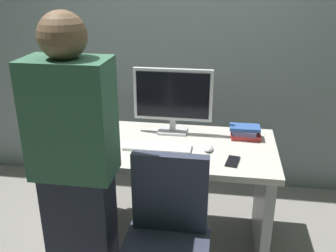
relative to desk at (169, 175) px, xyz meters
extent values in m
plane|color=gray|center=(0.00, 0.00, -0.51)|extent=(9.00, 9.00, 0.00)
cube|color=gray|center=(0.00, 0.91, 0.99)|extent=(6.40, 0.10, 3.00)
cube|color=beige|center=(0.00, 0.00, 0.21)|extent=(1.39, 0.73, 0.04)
cube|color=#B2B2B7|center=(-0.63, 0.00, -0.16)|extent=(0.06, 0.65, 0.70)
cube|color=#B2B2B7|center=(0.63, 0.00, -0.16)|extent=(0.06, 0.65, 0.70)
cube|color=#33384C|center=(0.09, -0.56, 0.21)|extent=(0.40, 0.06, 0.44)
cube|color=#262838|center=(-0.37, -0.66, -0.08)|extent=(0.34, 0.20, 0.85)
cube|color=#38664C|center=(-0.37, -0.66, 0.63)|extent=(0.40, 0.24, 0.58)
sphere|color=brown|center=(-0.37, -0.66, 1.02)|extent=(0.22, 0.22, 0.22)
cube|color=silver|center=(-0.01, 0.21, 0.24)|extent=(0.20, 0.14, 0.02)
cube|color=silver|center=(-0.01, 0.21, 0.29)|extent=(0.04, 0.03, 0.08)
cube|color=silver|center=(-0.01, 0.21, 0.51)|extent=(0.54, 0.03, 0.36)
cube|color=black|center=(-0.01, 0.19, 0.51)|extent=(0.50, 0.01, 0.32)
cube|color=white|center=(-0.06, -0.08, 0.24)|extent=(0.43, 0.13, 0.02)
ellipsoid|color=white|center=(0.26, -0.05, 0.25)|extent=(0.06, 0.10, 0.03)
cylinder|color=#D84C3F|center=(-0.37, -0.14, 0.28)|extent=(0.06, 0.06, 0.10)
cylinder|color=silver|center=(-0.54, 0.11, 0.28)|extent=(0.07, 0.07, 0.09)
cube|color=red|center=(0.50, 0.18, 0.25)|extent=(0.20, 0.13, 0.03)
cube|color=#594C72|center=(0.49, 0.18, 0.28)|extent=(0.17, 0.14, 0.03)
cube|color=#3359A5|center=(0.49, 0.18, 0.31)|extent=(0.20, 0.12, 0.02)
cube|color=black|center=(0.41, -0.19, 0.24)|extent=(0.09, 0.15, 0.01)
camera|label=1|loc=(0.34, -2.26, 1.28)|focal=41.02mm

